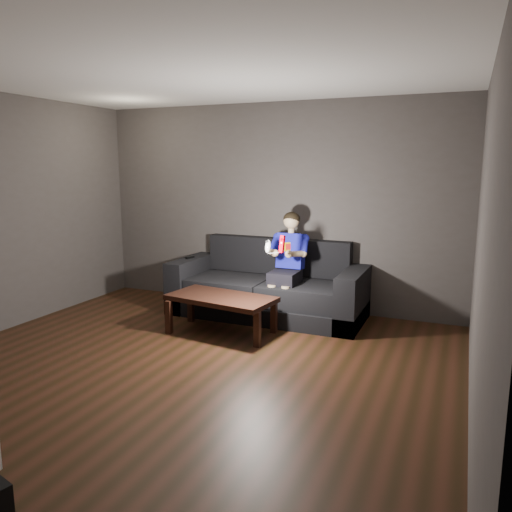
% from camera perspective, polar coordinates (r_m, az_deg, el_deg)
% --- Properties ---
extents(floor, '(5.00, 5.00, 0.00)m').
position_cam_1_polar(floor, '(4.80, -9.15, -13.02)').
color(floor, black).
rests_on(floor, ground).
extents(back_wall, '(5.00, 0.04, 2.70)m').
position_cam_1_polar(back_wall, '(6.67, 2.01, 5.67)').
color(back_wall, '#413C39').
rests_on(back_wall, ground).
extents(right_wall, '(0.04, 5.00, 2.70)m').
position_cam_1_polar(right_wall, '(3.75, 24.54, 1.10)').
color(right_wall, '#413C39').
rests_on(right_wall, ground).
extents(ceiling, '(5.00, 5.00, 0.02)m').
position_cam_1_polar(ceiling, '(4.48, -10.20, 20.57)').
color(ceiling, silver).
rests_on(ceiling, back_wall).
extents(sofa, '(2.44, 1.05, 0.94)m').
position_cam_1_polar(sofa, '(6.41, 1.46, -3.98)').
color(sofa, black).
rests_on(sofa, floor).
extents(child, '(0.49, 0.60, 1.21)m').
position_cam_1_polar(child, '(6.15, 3.66, 0.00)').
color(child, black).
rests_on(child, sofa).
extents(wii_remote_red, '(0.06, 0.08, 0.20)m').
position_cam_1_polar(wii_remote_red, '(5.65, 3.00, 1.37)').
color(wii_remote_red, '#F00112').
rests_on(wii_remote_red, child).
extents(nunchuk_white, '(0.07, 0.10, 0.16)m').
position_cam_1_polar(nunchuk_white, '(5.72, 1.37, 1.12)').
color(nunchuk_white, white).
rests_on(nunchuk_white, child).
extents(wii_remote_black, '(0.06, 0.15, 0.03)m').
position_cam_1_polar(wii_remote_black, '(6.72, -7.55, -0.14)').
color(wii_remote_black, black).
rests_on(wii_remote_black, sofa).
extents(coffee_table, '(1.27, 0.75, 0.44)m').
position_cam_1_polar(coffee_table, '(5.68, -3.99, -5.15)').
color(coffee_table, black).
rests_on(coffee_table, floor).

